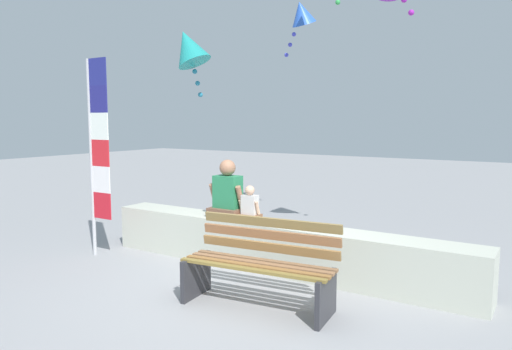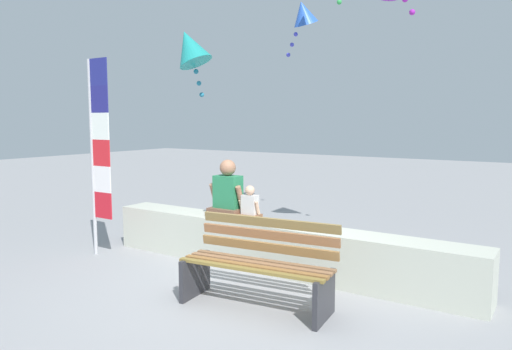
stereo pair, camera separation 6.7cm
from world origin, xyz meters
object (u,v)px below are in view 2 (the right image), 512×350
(person_adult, at_px, (228,195))
(kite_teal, at_px, (190,47))
(park_bench, at_px, (259,266))
(kite_blue, at_px, (303,13))
(person_child, at_px, (250,206))
(flag_banner, at_px, (98,147))

(person_adult, xyz_separation_m, kite_teal, (-1.26, 0.73, 2.13))
(park_bench, relative_size, kite_teal, 1.48)
(park_bench, distance_m, kite_teal, 4.05)
(kite_blue, bearing_deg, park_bench, -67.96)
(kite_teal, bearing_deg, park_bench, -36.67)
(person_child, bearing_deg, flag_banner, -158.57)
(park_bench, distance_m, person_child, 1.45)
(person_adult, bearing_deg, person_child, 0.07)
(kite_blue, bearing_deg, kite_teal, -110.01)
(person_child, distance_m, kite_blue, 4.36)
(flag_banner, bearing_deg, park_bench, -6.37)
(flag_banner, height_order, kite_blue, kite_blue)
(person_adult, relative_size, flag_banner, 0.28)
(person_child, relative_size, kite_teal, 0.41)
(person_adult, bearing_deg, kite_blue, 98.44)
(flag_banner, relative_size, kite_teal, 2.48)
(kite_teal, bearing_deg, flag_banner, -104.61)
(kite_teal, bearing_deg, person_child, -24.32)
(park_bench, distance_m, flag_banner, 3.10)
(kite_blue, distance_m, kite_teal, 2.53)
(person_child, relative_size, kite_blue, 0.44)
(person_child, distance_m, flag_banner, 2.29)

